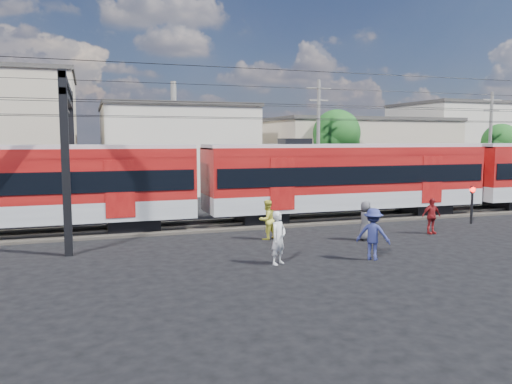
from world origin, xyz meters
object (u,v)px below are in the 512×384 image
at_px(pedestrian_a, 278,238).
at_px(pedestrian_c, 373,234).
at_px(crossing_signal, 472,198).
at_px(commuter_train, 351,176).

xyz_separation_m(pedestrian_a, pedestrian_c, (3.53, -0.51, 0.01)).
bearing_deg(crossing_signal, commuter_train, 145.59).
xyz_separation_m(commuter_train, pedestrian_c, (-4.02, -8.82, -1.45)).
height_order(pedestrian_a, pedestrian_c, pedestrian_c).
distance_m(commuter_train, pedestrian_c, 9.80).
height_order(pedestrian_c, crossing_signal, crossing_signal).
bearing_deg(pedestrian_a, crossing_signal, -12.41).
bearing_deg(commuter_train, pedestrian_a, -132.28).
distance_m(commuter_train, crossing_signal, 6.38).
distance_m(pedestrian_c, crossing_signal, 10.62).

